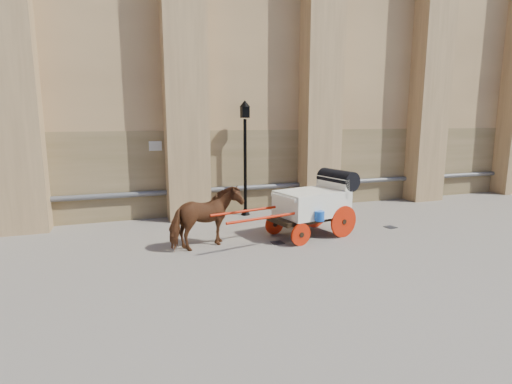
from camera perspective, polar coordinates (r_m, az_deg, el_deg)
name	(u,v)px	position (r m, az deg, el deg)	size (l,w,h in m)	color
ground	(249,246)	(10.94, -1.00, -7.67)	(90.00, 90.00, 0.00)	#6D645A
horse	(206,218)	(10.61, -7.16, -3.72)	(0.88, 1.93, 1.63)	brown
carriage	(316,201)	(11.85, 8.54, -1.28)	(4.46, 2.01, 1.89)	black
street_lamp	(245,155)	(14.03, -1.57, 5.31)	(0.38, 0.38, 4.03)	black
drain_grate_near	(277,243)	(11.18, 3.08, -7.24)	(0.32, 0.32, 0.01)	black
drain_grate_far	(390,227)	(13.42, 18.65, -4.78)	(0.32, 0.32, 0.01)	black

